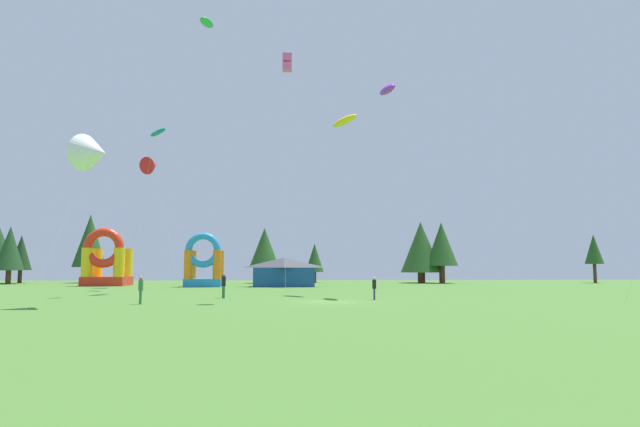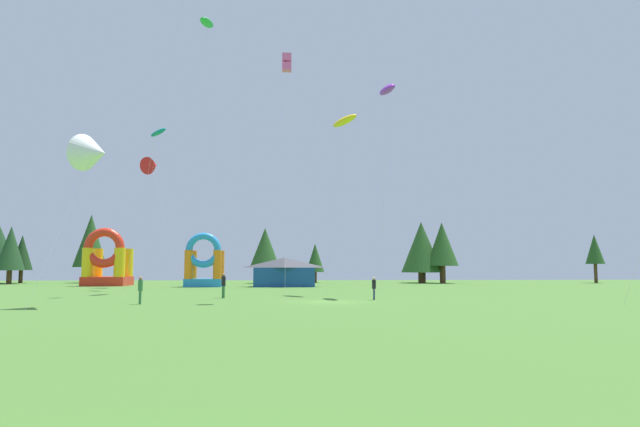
% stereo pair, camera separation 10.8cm
% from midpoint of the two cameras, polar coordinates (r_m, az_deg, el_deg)
% --- Properties ---
extents(ground_plane, '(120.00, 120.00, 0.00)m').
position_cam_midpoint_polar(ground_plane, '(36.90, 1.04, -9.10)').
color(ground_plane, '#47752D').
extents(kite_white_delta, '(3.61, 4.82, 10.30)m').
position_cam_midpoint_polar(kite_white_delta, '(35.75, -22.19, 5.80)').
color(kite_white_delta, white).
rests_on(kite_white_delta, ground_plane).
extents(kite_yellow_parafoil, '(2.87, 4.33, 15.51)m').
position_cam_midpoint_polar(kite_yellow_parafoil, '(48.52, 2.60, 9.50)').
color(kite_yellow_parafoil, yellow).
rests_on(kite_yellow_parafoil, ground_plane).
extents(kite_red_delta, '(5.33, 3.01, 15.31)m').
position_cam_midpoint_polar(kite_red_delta, '(67.71, -16.87, 4.76)').
color(kite_red_delta, red).
rests_on(kite_red_delta, ground_plane).
extents(kite_green_parafoil, '(2.10, 8.28, 26.21)m').
position_cam_midpoint_polar(kite_green_parafoil, '(57.37, -11.52, 18.66)').
color(kite_green_parafoil, green).
rests_on(kite_green_parafoil, ground_plane).
extents(kite_pink_box, '(0.64, 3.74, 17.19)m').
position_cam_midpoint_polar(kite_pink_box, '(40.27, -3.36, 15.20)').
color(kite_pink_box, '#EA599E').
rests_on(kite_pink_box, ground_plane).
extents(kite_purple_parafoil, '(1.49, 4.64, 17.16)m').
position_cam_midpoint_polar(kite_purple_parafoil, '(45.68, 7.01, 12.53)').
color(kite_purple_parafoil, purple).
rests_on(kite_purple_parafoil, ground_plane).
extents(kite_teal_parafoil, '(3.74, 3.51, 16.91)m').
position_cam_midpoint_polar(kite_teal_parafoil, '(60.83, -16.27, 8.00)').
color(kite_teal_parafoil, '#0C7F7A').
rests_on(kite_teal_parafoil, ground_plane).
extents(person_midfield, '(0.29, 0.29, 1.61)m').
position_cam_midpoint_polar(person_midfield, '(39.26, 5.66, -7.46)').
color(person_midfield, navy).
rests_on(person_midfield, ground_plane).
extents(person_left_edge, '(0.40, 0.40, 1.70)m').
position_cam_midpoint_polar(person_left_edge, '(36.33, -17.93, -7.29)').
color(person_left_edge, '#33723F').
rests_on(person_left_edge, ground_plane).
extents(person_near_camera, '(0.44, 0.44, 1.84)m').
position_cam_midpoint_polar(person_near_camera, '(41.94, -9.84, -7.09)').
color(person_near_camera, '#33723F').
rests_on(person_near_camera, ground_plane).
extents(inflatable_red_slide, '(5.12, 4.72, 7.03)m').
position_cam_midpoint_polar(inflatable_red_slide, '(72.99, -21.08, -4.90)').
color(inflatable_red_slide, red).
rests_on(inflatable_red_slide, ground_plane).
extents(inflatable_blue_arch, '(4.26, 3.52, 6.25)m').
position_cam_midpoint_polar(inflatable_blue_arch, '(66.05, -11.79, -5.34)').
color(inflatable_blue_arch, '#268CD8').
rests_on(inflatable_blue_arch, ground_plane).
extents(festival_tent, '(6.99, 3.69, 3.39)m').
position_cam_midpoint_polar(festival_tent, '(65.14, -3.64, -6.04)').
color(festival_tent, '#19478C').
rests_on(festival_tent, ground_plane).
extents(tree_row_1, '(3.02, 3.02, 6.87)m').
position_cam_midpoint_polar(tree_row_1, '(90.57, -28.32, -3.58)').
color(tree_row_1, '#4C331E').
rests_on(tree_row_1, ground_plane).
extents(tree_row_2, '(3.75, 3.75, 7.83)m').
position_cam_midpoint_polar(tree_row_2, '(85.96, -29.22, -3.15)').
color(tree_row_2, '#4C331E').
rests_on(tree_row_2, ground_plane).
extents(tree_row_3, '(4.73, 4.73, 9.97)m').
position_cam_midpoint_polar(tree_row_3, '(87.58, -22.51, -2.63)').
color(tree_row_3, '#4C331E').
rests_on(tree_row_3, ground_plane).
extents(tree_row_4, '(4.16, 4.16, 7.81)m').
position_cam_midpoint_polar(tree_row_4, '(78.66, -5.65, -3.52)').
color(tree_row_4, '#4C331E').
rests_on(tree_row_4, ground_plane).
extents(tree_row_5, '(2.68, 2.68, 5.68)m').
position_cam_midpoint_polar(tree_row_5, '(80.71, -0.47, -4.61)').
color(tree_row_5, '#4C331E').
rests_on(tree_row_5, ground_plane).
extents(tree_row_6, '(5.87, 5.87, 8.83)m').
position_cam_midpoint_polar(tree_row_6, '(81.27, 10.44, -3.42)').
color(tree_row_6, '#4C331E').
rests_on(tree_row_6, ground_plane).
extents(tree_row_7, '(4.50, 4.50, 8.63)m').
position_cam_midpoint_polar(tree_row_7, '(80.45, 12.50, -3.12)').
color(tree_row_7, '#4C331E').
rests_on(tree_row_7, ground_plane).
extents(tree_row_8, '(2.62, 2.62, 6.99)m').
position_cam_midpoint_polar(tree_row_8, '(89.54, 26.46, -3.35)').
color(tree_row_8, '#4C331E').
rests_on(tree_row_8, ground_plane).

